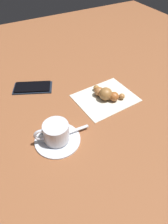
% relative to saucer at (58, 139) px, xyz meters
% --- Properties ---
extents(ground_plane, '(1.80, 1.80, 0.00)m').
position_rel_saucer_xyz_m(ground_plane, '(-0.11, -0.03, -0.00)').
color(ground_plane, brown).
extents(saucer, '(0.13, 0.13, 0.01)m').
position_rel_saucer_xyz_m(saucer, '(0.00, 0.00, 0.00)').
color(saucer, silver).
rests_on(saucer, ground).
extents(espresso_cup, '(0.10, 0.07, 0.05)m').
position_rel_saucer_xyz_m(espresso_cup, '(0.00, -0.00, 0.03)').
color(espresso_cup, silver).
rests_on(espresso_cup, saucer).
extents(teaspoon, '(0.14, 0.02, 0.01)m').
position_rel_saucer_xyz_m(teaspoon, '(-0.01, -0.00, 0.01)').
color(teaspoon, silver).
rests_on(teaspoon, saucer).
extents(sugar_packet, '(0.06, 0.03, 0.01)m').
position_rel_saucer_xyz_m(sugar_packet, '(-0.00, -0.03, 0.01)').
color(sugar_packet, beige).
rests_on(sugar_packet, saucer).
extents(napkin, '(0.21, 0.17, 0.00)m').
position_rel_saucer_xyz_m(napkin, '(-0.22, -0.09, -0.00)').
color(napkin, silver).
rests_on(napkin, ground).
extents(croissant, '(0.09, 0.11, 0.04)m').
position_rel_saucer_xyz_m(croissant, '(-0.22, -0.09, 0.02)').
color(croissant, '#A26B31').
rests_on(croissant, napkin).
extents(cell_phone, '(0.15, 0.12, 0.01)m').
position_rel_saucer_xyz_m(cell_phone, '(-0.02, -0.26, 0.00)').
color(cell_phone, '#1A2331').
rests_on(cell_phone, ground).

